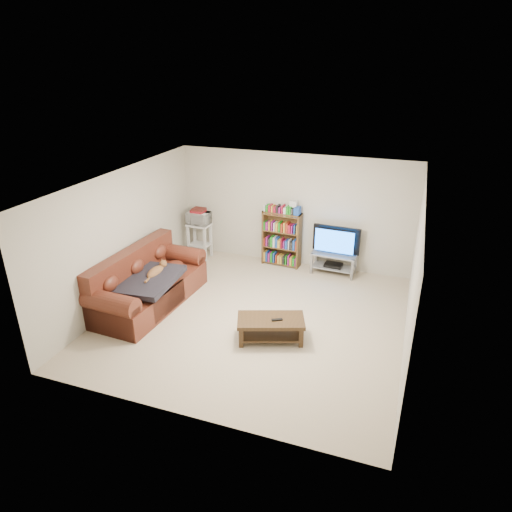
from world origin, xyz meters
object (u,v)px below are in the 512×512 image
at_px(coffee_table, 271,325).
at_px(sofa, 146,286).
at_px(bookshelf, 282,238).
at_px(tv_stand, 334,260).

bearing_deg(coffee_table, sofa, 151.90).
distance_m(sofa, coffee_table, 2.53).
bearing_deg(bookshelf, coffee_table, -72.87).
bearing_deg(sofa, tv_stand, 41.84).
xyz_separation_m(sofa, tv_stand, (2.99, 2.37, -0.04)).
bearing_deg(sofa, coffee_table, -5.07).
relative_size(coffee_table, tv_stand, 1.26).
bearing_deg(bookshelf, tv_stand, 0.37).
bearing_deg(coffee_table, bookshelf, 83.63).
relative_size(coffee_table, bookshelf, 0.98).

